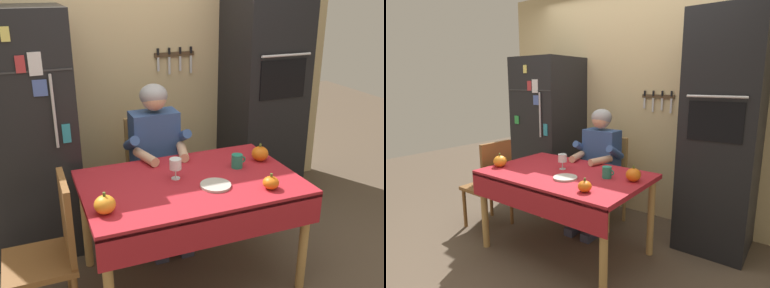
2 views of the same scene
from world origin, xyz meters
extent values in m
plane|color=brown|center=(0.00, 0.00, 0.00)|extent=(10.00, 10.00, 0.00)
cube|color=#D1B784|center=(0.05, 1.35, 1.30)|extent=(3.70, 0.10, 2.60)
cube|color=#4C3823|center=(0.32, 1.29, 1.36)|extent=(0.36, 0.02, 0.04)
cube|color=silver|center=(0.17, 1.28, 1.28)|extent=(0.02, 0.01, 0.12)
cube|color=black|center=(0.17, 1.28, 1.39)|extent=(0.02, 0.01, 0.06)
cube|color=silver|center=(0.27, 1.28, 1.27)|extent=(0.02, 0.01, 0.15)
cube|color=black|center=(0.27, 1.28, 1.39)|extent=(0.02, 0.01, 0.06)
cube|color=silver|center=(0.37, 1.28, 1.28)|extent=(0.02, 0.01, 0.13)
cube|color=black|center=(0.37, 1.28, 1.39)|extent=(0.02, 0.01, 0.06)
cube|color=silver|center=(0.47, 1.28, 1.26)|extent=(0.02, 0.01, 0.15)
cube|color=black|center=(0.47, 1.28, 1.39)|extent=(0.02, 0.01, 0.06)
cube|color=black|center=(-0.95, 0.96, 0.90)|extent=(0.68, 0.68, 1.80)
cylinder|color=silver|center=(-0.76, 0.60, 1.15)|extent=(0.02, 0.02, 0.50)
cube|color=#333335|center=(-0.95, 0.62, 1.42)|extent=(0.67, 0.01, 0.01)
cube|color=teal|center=(-0.70, 0.61, 0.99)|extent=(0.05, 0.01, 0.13)
cube|color=#E5D666|center=(-0.99, 0.61, 1.65)|extent=(0.05, 0.01, 0.09)
cube|color=silver|center=(-0.84, 0.61, 1.47)|extent=(0.08, 0.01, 0.15)
cube|color=#B73338|center=(-0.93, 0.61, 1.47)|extent=(0.06, 0.01, 0.11)
cube|color=#4C66B7|center=(-0.83, 0.61, 1.31)|extent=(0.09, 0.02, 0.11)
cube|color=black|center=(1.05, 1.00, 1.05)|extent=(0.60, 0.60, 2.10)
cube|color=black|center=(1.05, 0.70, 1.20)|extent=(0.42, 0.01, 0.32)
cylinder|color=silver|center=(1.05, 0.67, 1.40)|extent=(0.45, 0.02, 0.02)
cylinder|color=tan|center=(-0.64, 0.49, 0.35)|extent=(0.06, 0.06, 0.70)
cylinder|color=tan|center=(0.64, -0.29, 0.35)|extent=(0.06, 0.06, 0.70)
cylinder|color=tan|center=(0.64, 0.49, 0.35)|extent=(0.06, 0.06, 0.70)
cube|color=#A81E28|center=(0.00, 0.10, 0.72)|extent=(1.40, 0.90, 0.04)
cube|color=#A81E28|center=(0.00, -0.34, 0.62)|extent=(1.40, 0.01, 0.20)
cube|color=tan|center=(-0.04, 0.79, 0.43)|extent=(0.40, 0.40, 0.04)
cube|color=tan|center=(-0.04, 0.97, 0.69)|extent=(0.36, 0.04, 0.48)
cylinder|color=tan|center=(-0.21, 0.62, 0.21)|extent=(0.04, 0.04, 0.41)
cylinder|color=tan|center=(-0.21, 0.96, 0.21)|extent=(0.04, 0.04, 0.41)
cylinder|color=tan|center=(0.13, 0.62, 0.21)|extent=(0.04, 0.04, 0.41)
cylinder|color=tan|center=(0.13, 0.96, 0.21)|extent=(0.04, 0.04, 0.41)
cube|color=#38384C|center=(-0.14, 0.41, 0.04)|extent=(0.10, 0.22, 0.08)
cube|color=#38384C|center=(0.06, 0.41, 0.04)|extent=(0.10, 0.22, 0.08)
cylinder|color=#38384C|center=(-0.14, 0.47, 0.23)|extent=(0.09, 0.09, 0.38)
cylinder|color=#38384C|center=(0.06, 0.47, 0.23)|extent=(0.09, 0.09, 0.38)
cube|color=#38384C|center=(-0.13, 0.63, 0.50)|extent=(0.12, 0.40, 0.11)
cube|color=#38384C|center=(0.05, 0.63, 0.50)|extent=(0.12, 0.40, 0.11)
cube|color=#33518E|center=(-0.04, 0.75, 0.79)|extent=(0.36, 0.20, 0.48)
cylinder|color=#33518E|center=(-0.24, 0.68, 0.83)|extent=(0.07, 0.26, 0.18)
cylinder|color=#33518E|center=(0.16, 0.68, 0.83)|extent=(0.07, 0.26, 0.18)
cylinder|color=#D8A884|center=(-0.18, 0.51, 0.78)|extent=(0.13, 0.27, 0.07)
cylinder|color=#D8A884|center=(0.10, 0.51, 0.78)|extent=(0.13, 0.27, 0.07)
sphere|color=#D8A884|center=(-0.04, 0.73, 1.14)|extent=(0.19, 0.19, 0.19)
ellipsoid|color=#99999E|center=(-0.04, 0.74, 1.16)|extent=(0.21, 0.21, 0.17)
cube|color=brown|center=(-0.98, 0.00, 0.43)|extent=(0.40, 0.40, 0.04)
cube|color=brown|center=(-0.80, 0.00, 0.69)|extent=(0.04, 0.36, 0.48)
cylinder|color=brown|center=(-1.15, 0.17, 0.21)|extent=(0.04, 0.04, 0.41)
cylinder|color=brown|center=(-0.81, 0.17, 0.21)|extent=(0.04, 0.04, 0.41)
cylinder|color=#237F66|center=(0.38, 0.17, 0.79)|extent=(0.08, 0.08, 0.10)
torus|color=#237F66|center=(0.42, 0.17, 0.79)|extent=(0.05, 0.01, 0.05)
cylinder|color=white|center=(-0.08, 0.16, 0.74)|extent=(0.06, 0.06, 0.01)
cylinder|color=white|center=(-0.08, 0.16, 0.78)|extent=(0.01, 0.01, 0.06)
cylinder|color=white|center=(-0.08, 0.16, 0.84)|extent=(0.08, 0.08, 0.07)
ellipsoid|color=orange|center=(-0.60, -0.12, 0.79)|extent=(0.12, 0.12, 0.11)
cylinder|color=#4C6023|center=(-0.60, -0.12, 0.86)|extent=(0.02, 0.02, 0.02)
ellipsoid|color=orange|center=(0.59, 0.23, 0.79)|extent=(0.12, 0.12, 0.10)
cylinder|color=#4C6023|center=(0.59, 0.23, 0.86)|extent=(0.02, 0.02, 0.02)
ellipsoid|color=orange|center=(0.42, -0.20, 0.78)|extent=(0.10, 0.10, 0.08)
cylinder|color=#4C6023|center=(0.42, -0.20, 0.83)|extent=(0.02, 0.02, 0.02)
cylinder|color=#B7B2A8|center=(0.11, -0.04, 0.75)|extent=(0.20, 0.20, 0.02)
camera|label=1|loc=(-0.95, -2.30, 1.96)|focal=41.00mm
camera|label=2|loc=(1.64, -1.93, 1.51)|focal=29.10mm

